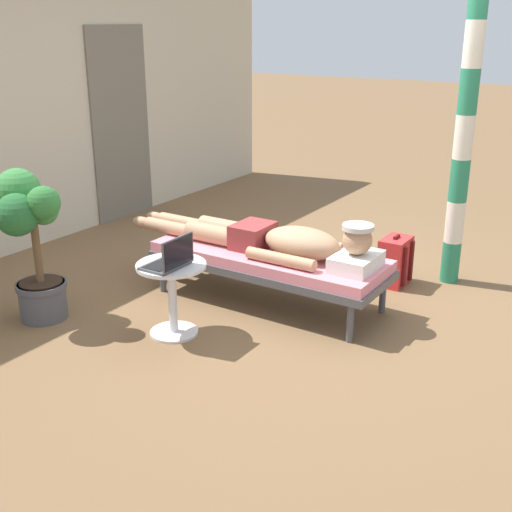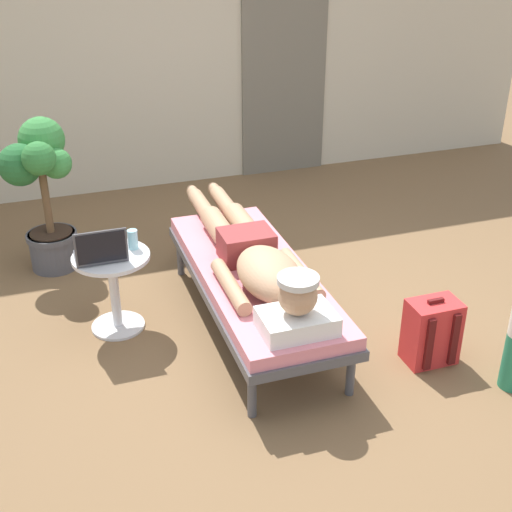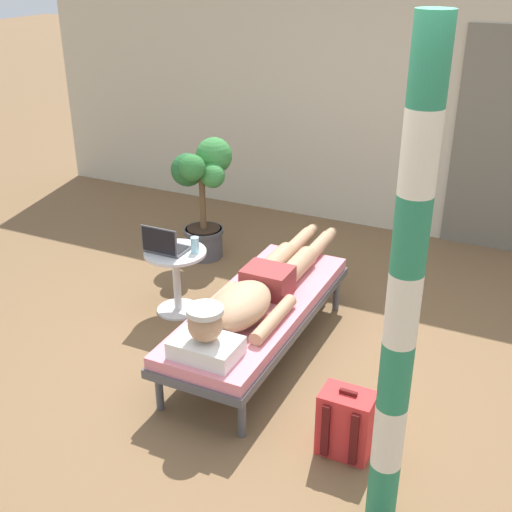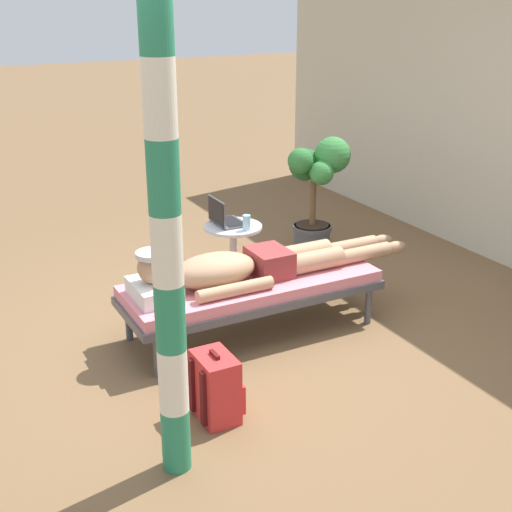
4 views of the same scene
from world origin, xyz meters
The scene contains 11 objects.
ground_plane centered at (0.00, 0.00, 0.00)m, with size 40.00×40.00×0.00m, color brown.
house_wall_back centered at (-0.16, 2.90, 1.35)m, with size 7.60×0.20×2.70m, color beige.
house_door_panel centered at (1.02, 2.79, 1.02)m, with size 0.84×0.03×2.04m, color #6D6759.
lounge_chair centered at (-0.16, 0.18, 0.35)m, with size 0.68×1.86×0.42m.
person_reclining centered at (-0.16, 0.13, 0.52)m, with size 0.53×2.17×0.33m.
side_table centered at (-0.99, 0.45, 0.36)m, with size 0.48×0.48×0.52m.
laptop centered at (-1.05, 0.39, 0.58)m, with size 0.31×0.24×0.23m.
drink_glass centered at (-0.84, 0.50, 0.59)m, with size 0.06×0.06×0.12m, color #99D8E5.
backpack centered at (0.72, -0.50, 0.20)m, with size 0.30×0.26×0.42m.
potted_plant centered at (-1.32, 1.45, 0.65)m, with size 0.50×0.59×1.10m.
porch_post centered at (1.04, -0.88, 1.22)m, with size 0.15×0.15×2.43m.
Camera 1 is at (-4.19, -2.29, 2.08)m, focal length 45.96 mm.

